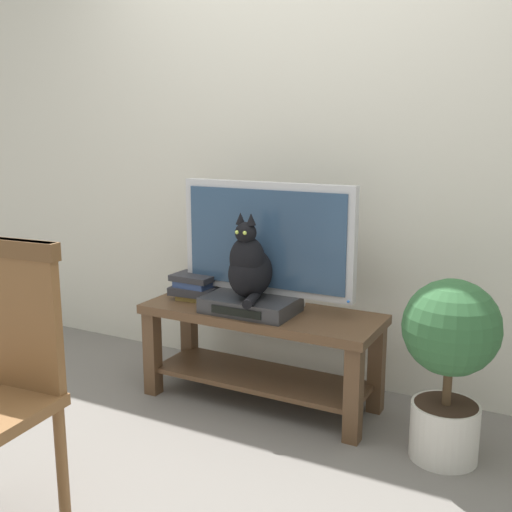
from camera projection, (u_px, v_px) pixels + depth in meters
name	position (u px, v px, depth m)	size (l,w,h in m)	color
ground_plane	(208.00, 458.00, 2.53)	(12.00, 12.00, 0.00)	slate
back_wall	(313.00, 116.00, 3.15)	(7.00, 0.12, 2.80)	beige
tv_stand	(261.00, 339.00, 2.99)	(1.17, 0.43, 0.48)	#513823
tv	(267.00, 243.00, 2.94)	(0.89, 0.20, 0.61)	#B7B7BC
media_box	(251.00, 304.00, 2.92)	(0.43, 0.29, 0.07)	#2D2D30
cat	(249.00, 267.00, 2.86)	(0.20, 0.33, 0.41)	black
book_stack	(195.00, 286.00, 3.13)	(0.25, 0.19, 0.13)	olive
potted_plant	(450.00, 354.00, 2.44)	(0.39, 0.39, 0.76)	beige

